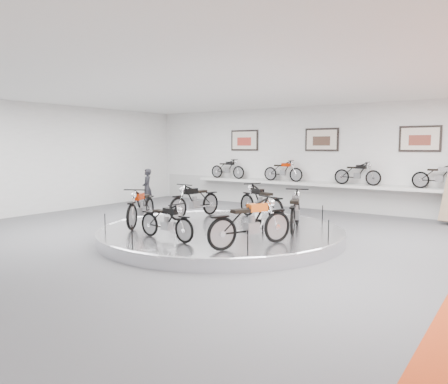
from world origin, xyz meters
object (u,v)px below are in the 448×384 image
Objects in this scene: bike_a at (295,210)px; bike_e at (166,221)px; display_platform at (221,234)px; bike_b at (261,202)px; bike_f at (251,222)px; bike_c at (195,200)px; shelf at (318,184)px; bike_d at (141,206)px; visitor at (147,188)px.

bike_a is 1.19× the size of bike_e.
bike_e is at bearing -95.90° from display_platform.
bike_f reaches higher than bike_b.
bike_c is 1.21× the size of bike_e.
bike_a is 3.34m from bike_c.
bike_b reaches higher than shelf.
bike_f is at bearing -38.00° from display_platform.
bike_d is at bearing 94.96° from bike_a.
display_platform is 3.62× the size of bike_d.
bike_c is at bearing 150.53° from display_platform.
bike_b is 3.60m from bike_f.
bike_f is at bearing 60.37° from bike_c.
bike_f is 9.30m from visitor.
visitor reaches higher than bike_c.
bike_f is (1.62, -3.21, 0.01)m from bike_b.
visitor is at bearing 150.68° from display_platform.
visitor is (-4.55, 2.55, -0.06)m from bike_c.
display_platform is at bearing 88.71° from bike_d.
bike_e is 0.96× the size of visitor.
visitor is at bearing 81.28° from bike_f.
bike_e is (1.81, -0.96, -0.08)m from bike_d.
bike_c is 1.89m from bike_d.
bike_d is 6.06m from visitor.
bike_b is 0.97× the size of bike_f.
bike_a reaches higher than bike_e.
display_platform is at bearing 108.81° from bike_b.
visitor reaches higher than bike_b.
bike_b is at bearing 121.96° from bike_c.
bike_f reaches higher than bike_a.
bike_a is 0.99× the size of bike_b.
display_platform is 7.10m from visitor.
bike_f is (1.97, 0.51, 0.10)m from bike_e.
display_platform is 2.31m from bike_d.
bike_c is at bearing 122.05° from bike_e.
bike_d is at bearing 1.38° from visitor.
bike_a is at bearing -72.65° from shelf.
bike_b is at bearing -88.15° from shelf.
bike_d is at bearing 105.93° from bike_f.
bike_b is 6.52m from visitor.
bike_c is at bearing 78.54° from bike_f.
shelf is 7.16× the size of visitor.
bike_d is 0.97× the size of bike_f.
bike_e is 8.03m from visitor.
bike_f reaches higher than bike_c.
shelf is 7.43× the size of bike_e.
bike_a is at bearing 26.63° from display_platform.
bike_c is 5.22m from visitor.
bike_e is at bearing 31.31° from bike_c.
bike_a is at bearing 93.74° from bike_c.
display_platform is at bearing -90.00° from shelf.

